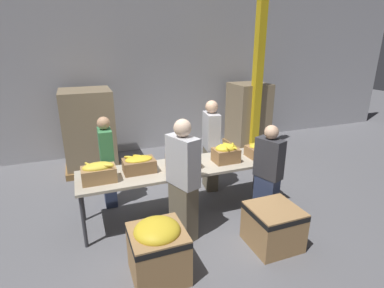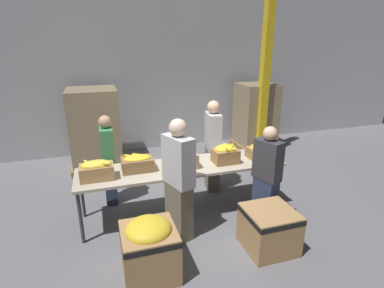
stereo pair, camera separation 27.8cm
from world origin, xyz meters
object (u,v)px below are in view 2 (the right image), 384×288
at_px(banana_box_1, 137,163).
at_px(volunteer_2, 109,160).
at_px(sorting_table, 183,169).
at_px(banana_box_4, 260,151).
at_px(banana_box_3, 225,153).
at_px(donation_bin_1, 269,228).
at_px(volunteer_1, 179,181).
at_px(pallet_stack_1, 95,129).
at_px(donation_bin_0, 149,246).
at_px(banana_box_0, 97,170).
at_px(volunteer_3, 266,177).
at_px(pallet_stack_0, 256,117).
at_px(support_pillar, 265,72).
at_px(volunteer_0, 213,147).
at_px(banana_box_2, 181,159).

relative_size(banana_box_1, volunteer_2, 0.30).
distance_m(sorting_table, banana_box_4, 1.34).
distance_m(banana_box_3, banana_box_4, 0.64).
relative_size(banana_box_1, donation_bin_1, 0.73).
bearing_deg(volunteer_1, pallet_stack_1, -1.14).
distance_m(sorting_table, donation_bin_0, 1.48).
xyz_separation_m(banana_box_4, volunteer_1, (-1.55, -0.54, -0.08)).
relative_size(banana_box_4, pallet_stack_1, 0.24).
xyz_separation_m(banana_box_0, volunteer_2, (0.18, 0.81, -0.19)).
bearing_deg(pallet_stack_1, volunteer_3, -52.40).
bearing_deg(banana_box_3, banana_box_1, 175.30).
relative_size(sorting_table, pallet_stack_0, 1.92).
xyz_separation_m(banana_box_4, pallet_stack_0, (1.34, 2.56, -0.11)).
bearing_deg(pallet_stack_1, sorting_table, -62.62).
relative_size(sorting_table, banana_box_4, 7.58).
relative_size(banana_box_3, pallet_stack_0, 0.24).
xyz_separation_m(banana_box_1, pallet_stack_1, (-0.58, 2.41, -0.09)).
xyz_separation_m(banana_box_0, banana_box_1, (0.58, 0.13, -0.02)).
xyz_separation_m(donation_bin_0, support_pillar, (3.32, 3.25, 1.61)).
xyz_separation_m(banana_box_0, support_pillar, (3.83, 2.13, 1.04)).
xyz_separation_m(sorting_table, banana_box_3, (0.69, -0.07, 0.20)).
relative_size(volunteer_0, donation_bin_1, 2.63).
xyz_separation_m(banana_box_3, support_pillar, (1.88, 2.11, 1.03)).
bearing_deg(banana_box_0, support_pillar, 29.04).
relative_size(banana_box_2, volunteer_1, 0.28).
distance_m(banana_box_3, pallet_stack_0, 3.25).
bearing_deg(support_pillar, donation_bin_1, -117.92).
height_order(sorting_table, support_pillar, support_pillar).
distance_m(banana_box_0, volunteer_3, 2.45).
relative_size(banana_box_0, pallet_stack_1, 0.27).
relative_size(volunteer_2, support_pillar, 0.38).
relative_size(banana_box_3, donation_bin_0, 0.54).
height_order(volunteer_3, pallet_stack_1, pallet_stack_1).
bearing_deg(banana_box_1, pallet_stack_1, 103.62).
bearing_deg(volunteer_0, volunteer_2, -83.09).
height_order(banana_box_2, volunteer_3, volunteer_3).
distance_m(volunteer_1, pallet_stack_0, 4.24).
bearing_deg(banana_box_4, donation_bin_0, -150.93).
bearing_deg(banana_box_3, volunteer_1, -150.13).
xyz_separation_m(banana_box_4, volunteer_3, (-0.22, -0.58, -0.18)).
relative_size(banana_box_3, pallet_stack_1, 0.23).
relative_size(banana_box_0, support_pillar, 0.11).
height_order(banana_box_4, donation_bin_0, banana_box_4).
height_order(volunteer_2, pallet_stack_1, pallet_stack_1).
bearing_deg(banana_box_0, volunteer_0, 20.06).
bearing_deg(banana_box_3, volunteer_0, 84.55).
distance_m(banana_box_0, volunteer_0, 2.16).
xyz_separation_m(banana_box_4, pallet_stack_1, (-2.60, 2.51, -0.08)).
xyz_separation_m(sorting_table, donation_bin_0, (-0.76, -1.21, -0.38)).
bearing_deg(donation_bin_1, banana_box_3, 97.62).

